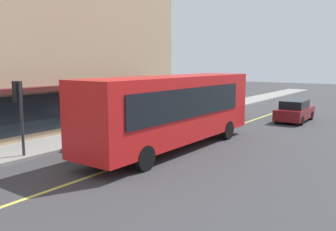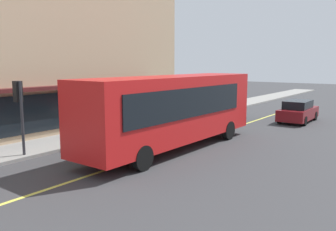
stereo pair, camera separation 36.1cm
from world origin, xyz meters
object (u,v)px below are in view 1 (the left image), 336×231
Objects in this scene: traffic_light at (18,100)px; car_teal at (217,109)px; bus at (174,108)px; car_silver at (118,131)px; car_maroon at (295,111)px.

traffic_light is 14.94m from car_teal.
bus is 3.14m from car_silver.
car_teal is at bearing 112.94° from car_maroon.
bus reaches higher than car_silver.
car_silver is (-1.00, 2.71, -1.24)m from bus.
car_silver is 1.01× the size of car_maroon.
car_teal is 1.01× the size of car_maroon.
bus is at bearing -69.67° from car_silver.
traffic_light is at bearing 172.73° from car_teal.
car_teal is at bearing -0.97° from car_silver.
bus is at bearing -39.99° from traffic_light.
traffic_light is at bearing 157.73° from car_maroon.
traffic_light reaches higher than car_silver.
car_maroon is (16.84, -6.90, -1.79)m from traffic_light.
bus is 2.56× the size of car_teal.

